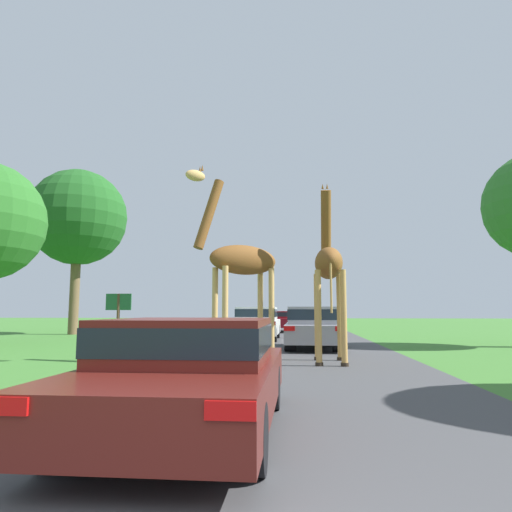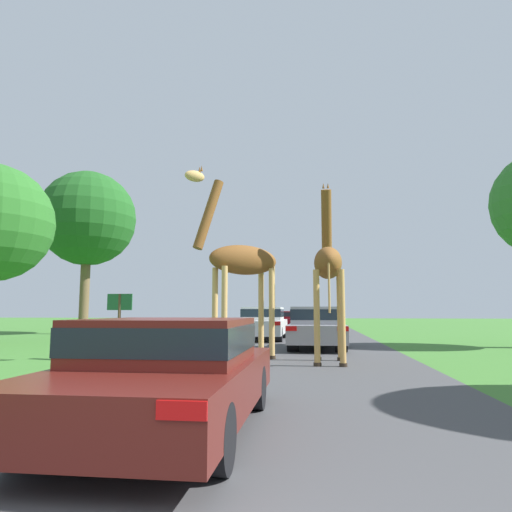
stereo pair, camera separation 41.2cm
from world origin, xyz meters
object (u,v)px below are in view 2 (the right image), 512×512
(car_lead_maroon, at_px, (168,370))
(car_queue_left, at_px, (293,320))
(car_far_ahead, at_px, (317,327))
(sign_post, at_px, (119,314))
(giraffe_companion, at_px, (328,264))
(giraffe_near_road, at_px, (240,263))
(tree_far_right, at_px, (88,219))
(car_queue_right, at_px, (263,322))

(car_lead_maroon, distance_m, car_queue_left, 24.02)
(car_far_ahead, xyz_separation_m, sign_post, (-5.31, -4.38, 0.47))
(giraffe_companion, bearing_deg, car_far_ahead, 94.72)
(giraffe_near_road, bearing_deg, sign_post, 59.90)
(car_queue_left, distance_m, tree_far_right, 13.82)
(car_lead_maroon, distance_m, sign_post, 7.77)
(giraffe_near_road, bearing_deg, car_lead_maroon, 144.49)
(car_lead_maroon, xyz_separation_m, sign_post, (-3.62, 6.85, 0.57))
(giraffe_near_road, xyz_separation_m, tree_far_right, (-10.97, 12.24, 3.99))
(car_lead_maroon, xyz_separation_m, tree_far_right, (-11.38, 19.58, 5.94))
(giraffe_companion, bearing_deg, car_queue_right, 107.53)
(car_queue_right, height_order, sign_post, sign_post)
(giraffe_companion, height_order, car_queue_right, giraffe_companion)
(car_queue_right, relative_size, tree_far_right, 0.50)
(car_far_ahead, distance_m, sign_post, 6.89)
(car_queue_right, distance_m, car_queue_left, 8.21)
(car_queue_left, xyz_separation_m, tree_far_right, (-11.68, -4.44, 5.90))
(car_queue_left, height_order, sign_post, sign_post)
(car_lead_maroon, height_order, car_far_ahead, car_far_ahead)
(car_lead_maroon, xyz_separation_m, car_far_ahead, (1.68, 11.23, 0.11))
(giraffe_near_road, bearing_deg, tree_far_right, 3.18)
(sign_post, bearing_deg, car_far_ahead, 39.53)
(giraffe_near_road, distance_m, giraffe_companion, 2.43)
(car_lead_maroon, bearing_deg, car_far_ahead, 81.47)
(giraffe_near_road, bearing_deg, car_far_ahead, -66.95)
(giraffe_near_road, relative_size, car_queue_right, 1.10)
(giraffe_companion, xyz_separation_m, car_queue_left, (-1.69, 17.07, -1.81))
(car_queue_right, distance_m, tree_far_right, 12.70)
(car_far_ahead, bearing_deg, car_lead_maroon, -98.53)
(car_queue_left, relative_size, tree_far_right, 0.42)
(tree_far_right, bearing_deg, car_lead_maroon, -59.84)
(car_far_ahead, xyz_separation_m, tree_far_right, (-13.06, 8.35, 5.84))
(car_lead_maroon, relative_size, car_queue_left, 1.05)
(giraffe_companion, bearing_deg, tree_far_right, 137.32)
(car_lead_maroon, relative_size, tree_far_right, 0.44)
(tree_far_right, bearing_deg, giraffe_companion, -43.38)
(giraffe_near_road, height_order, tree_far_right, tree_far_right)
(giraffe_companion, height_order, tree_far_right, tree_far_right)
(tree_far_right, relative_size, sign_post, 5.30)
(car_queue_right, bearing_deg, car_far_ahead, -62.70)
(giraffe_companion, bearing_deg, giraffe_near_road, 171.49)
(car_queue_right, xyz_separation_m, tree_far_right, (-10.66, 3.70, 5.82))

